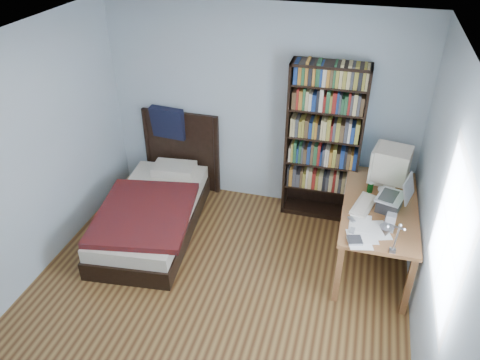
% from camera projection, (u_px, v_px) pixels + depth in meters
% --- Properties ---
extents(room, '(4.20, 4.24, 2.50)m').
position_uv_depth(room, '(206.00, 206.00, 3.90)').
color(room, '#4B2C16').
rests_on(room, ground).
extents(desk, '(0.75, 1.52, 0.73)m').
position_uv_depth(desk, '(377.00, 208.00, 5.33)').
color(desk, brown).
rests_on(desk, floor).
extents(crt_monitor, '(0.45, 0.42, 0.44)m').
position_uv_depth(crt_monitor, '(390.00, 164.00, 5.04)').
color(crt_monitor, beige).
rests_on(crt_monitor, desk).
extents(laptop, '(0.39, 0.37, 0.39)m').
position_uv_depth(laptop, '(392.00, 201.00, 4.70)').
color(laptop, '#2D2D30').
rests_on(laptop, desk).
extents(desk_lamp, '(0.21, 0.47, 0.56)m').
position_uv_depth(desk_lamp, '(388.00, 233.00, 3.71)').
color(desk_lamp, '#99999E').
rests_on(desk_lamp, desk).
extents(keyboard, '(0.28, 0.46, 0.04)m').
position_uv_depth(keyboard, '(364.00, 205.00, 4.80)').
color(keyboard, beige).
rests_on(keyboard, desk).
extents(speaker, '(0.10, 0.10, 0.18)m').
position_uv_depth(speaker, '(390.00, 222.00, 4.43)').
color(speaker, gray).
rests_on(speaker, desk).
extents(soda_can, '(0.06, 0.06, 0.11)m').
position_uv_depth(soda_can, '(370.00, 187.00, 5.00)').
color(soda_can, '#073815').
rests_on(soda_can, desk).
extents(mouse, '(0.07, 0.12, 0.04)m').
position_uv_depth(mouse, '(381.00, 189.00, 5.04)').
color(mouse, silver).
rests_on(mouse, desk).
extents(phone_silver, '(0.09, 0.11, 0.02)m').
position_uv_depth(phone_silver, '(352.00, 220.00, 4.59)').
color(phone_silver, silver).
rests_on(phone_silver, desk).
extents(phone_grey, '(0.05, 0.09, 0.02)m').
position_uv_depth(phone_grey, '(352.00, 231.00, 4.44)').
color(phone_grey, gray).
rests_on(phone_grey, desk).
extents(external_drive, '(0.16, 0.16, 0.03)m').
position_uv_depth(external_drive, '(355.00, 241.00, 4.31)').
color(external_drive, gray).
rests_on(external_drive, desk).
extents(bookshelf, '(0.87, 0.30, 1.93)m').
position_uv_depth(bookshelf, '(323.00, 144.00, 5.46)').
color(bookshelf, black).
rests_on(bookshelf, floor).
extents(bed, '(1.23, 2.10, 1.16)m').
position_uv_depth(bed, '(155.00, 208.00, 5.60)').
color(bed, black).
rests_on(bed, floor).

